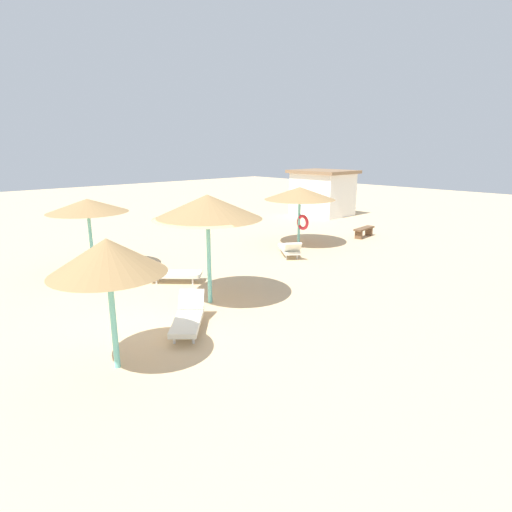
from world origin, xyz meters
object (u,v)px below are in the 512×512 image
Objects in this scene: lounger_0 at (188,317)px; parasol_1 at (207,207)px; lounger_2 at (86,276)px; parasol_0 at (107,257)px; lounger_3 at (290,249)px; beach_cabana at (322,192)px; lounger_1 at (171,273)px; parasol_2 at (87,206)px; bench_0 at (364,230)px; parasol_3 at (300,194)px.

parasol_1 is at bearing 126.90° from lounger_0.
lounger_2 is at bearing -174.40° from lounger_0.
parasol_1 is (-1.67, 3.61, 0.44)m from parasol_0.
beach_cabana reaches higher than lounger_3.
lounger_1 is at bearing 54.83° from lounger_2.
lounger_2 reaches higher than lounger_1.
bench_0 is (3.39, 12.31, -2.03)m from parasol_2.
beach_cabana reaches higher than bench_0.
parasol_3 is 1.70× the size of lounger_3.
parasol_1 is at bearing 12.38° from parasol_2.
lounger_0 is at bearing -53.10° from parasol_1.
parasol_3 is (-4.82, 11.06, 0.01)m from parasol_0.
lounger_3 is 1.23× the size of bench_0.
beach_cabana reaches higher than lounger_0.
parasol_0 is at bearing -62.92° from beach_cabana.
beach_cabana is at bearing 117.60° from parasol_1.
parasol_2 is 3.93m from lounger_1.
bench_0 is 0.40× the size of beach_cabana.
lounger_1 is (-3.53, 1.72, -0.01)m from lounger_0.
bench_0 is at bearing 73.06° from parasol_3.
lounger_0 is 1.18× the size of bench_0.
parasol_3 is (-3.15, 7.45, -0.42)m from parasol_1.
lounger_3 is (-2.01, 5.59, -2.45)m from parasol_1.
parasol_0 is 0.87× the size of parasol_1.
parasol_3 is 2.99m from lounger_3.
parasol_1 is 1.73× the size of lounger_1.
beach_cabana is at bearing 118.52° from lounger_0.
parasol_2 reaches higher than lounger_2.
lounger_0 is 13.04m from bench_0.
parasol_2 is at bearing -104.77° from parasol_3.
parasol_0 is 7.50m from parasol_2.
parasol_1 is 11.56m from bench_0.
parasol_0 is 2.95m from lounger_0.
bench_0 is (1.12, 3.67, -2.01)m from parasol_3.
lounger_0 is 5.11m from lounger_2.
parasol_0 is 6.17m from lounger_2.
lounger_2 reaches higher than bench_0.
lounger_0 reaches higher than lounger_3.
beach_cabana reaches higher than lounger_1.
lounger_3 is (1.94, 7.61, -0.00)m from lounger_2.
parasol_1 is 1.12× the size of parasol_2.
parasol_1 reaches higher than lounger_1.
beach_cabana is (-9.15, 16.84, 1.17)m from lounger_0.
lounger_3 is (3.42, 6.78, -2.06)m from parasol_2.
parasol_3 is at bearing 85.21° from lounger_2.
lounger_3 is at bearing -89.74° from bench_0.
parasol_3 reaches higher than bench_0.
parasol_3 reaches higher than parasol_2.
lounger_2 is at bearing -29.29° from parasol_2.
parasol_2 is 1.54× the size of lounger_1.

